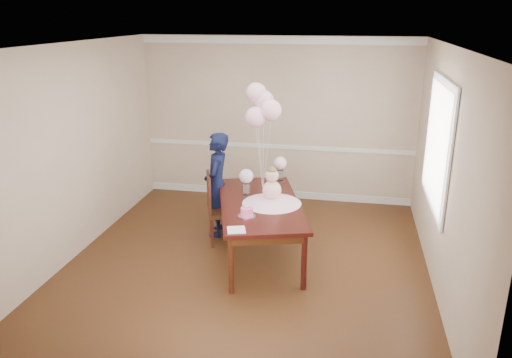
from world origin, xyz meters
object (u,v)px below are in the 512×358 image
at_px(woman, 217,185).
at_px(birthday_cake, 247,212).
at_px(dining_table_top, 260,204).
at_px(dining_chair_seat, 224,212).

bearing_deg(woman, birthday_cake, 27.63).
height_order(dining_table_top, woman, woman).
height_order(dining_table_top, dining_chair_seat, dining_table_top).
bearing_deg(dining_chair_seat, dining_table_top, -48.96).
distance_m(birthday_cake, woman, 1.22).
relative_size(dining_table_top, woman, 1.33).
xyz_separation_m(dining_table_top, birthday_cake, (-0.06, -0.48, 0.08)).
relative_size(dining_table_top, birthday_cake, 13.33).
xyz_separation_m(birthday_cake, dining_chair_seat, (-0.49, 0.80, -0.36)).
xyz_separation_m(dining_chair_seat, woman, (-0.16, 0.24, 0.30)).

